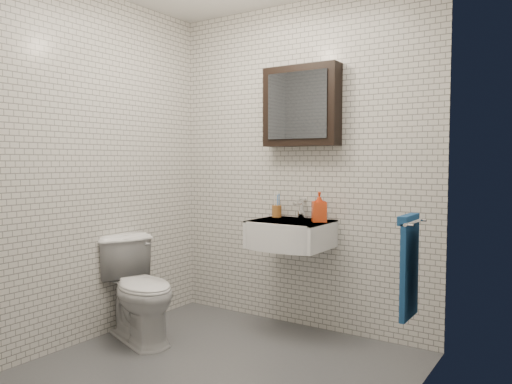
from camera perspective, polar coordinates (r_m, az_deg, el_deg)
ground at (r=3.30m, az=-3.86°, el=-19.36°), size 2.20×2.00×0.01m
room_shell at (r=3.04m, az=-3.97°, el=6.92°), size 2.22×2.02×2.51m
washbasin at (r=3.66m, az=3.69°, el=-4.80°), size 0.55×0.50×0.20m
faucet at (r=3.81m, az=5.16°, el=-2.03°), size 0.06×0.20×0.15m
mirror_cabinet at (r=3.81m, az=5.20°, el=9.75°), size 0.60×0.15×0.60m
towel_rail at (r=2.93m, az=17.13°, el=-7.68°), size 0.09×0.30×0.58m
toothbrush_cup at (r=3.89m, az=2.38°, el=-2.14°), size 0.10×0.10×0.21m
soap_bottle at (r=3.61m, az=7.23°, el=-1.70°), size 0.14×0.14×0.22m
toilet at (r=3.74m, az=-13.19°, el=-10.76°), size 0.82×0.63×0.74m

